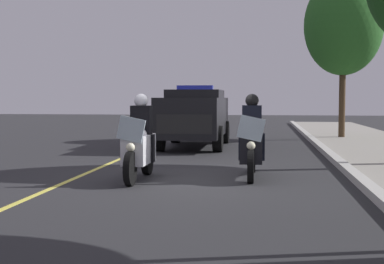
{
  "coord_description": "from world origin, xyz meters",
  "views": [
    {
      "loc": [
        10.59,
        1.51,
        1.64
      ],
      "look_at": [
        -0.7,
        0.0,
        0.9
      ],
      "focal_mm": 49.58,
      "sensor_mm": 36.0,
      "label": 1
    }
  ],
  "objects_px": {
    "police_motorcycle_lead_left": "(139,145)",
    "tree_far_back": "(343,25)",
    "police_suv": "(195,115)",
    "police_motorcycle_lead_right": "(252,144)"
  },
  "relations": [
    {
      "from": "police_suv",
      "to": "police_motorcycle_lead_right",
      "type": "bearing_deg",
      "value": 17.11
    },
    {
      "from": "police_motorcycle_lead_left",
      "to": "police_motorcycle_lead_right",
      "type": "xyz_separation_m",
      "value": [
        -0.62,
        2.21,
        0.0
      ]
    },
    {
      "from": "police_motorcycle_lead_left",
      "to": "tree_far_back",
      "type": "distance_m",
      "value": 12.97
    },
    {
      "from": "police_suv",
      "to": "tree_far_back",
      "type": "xyz_separation_m",
      "value": [
        -3.93,
        5.33,
        3.38
      ]
    },
    {
      "from": "police_motorcycle_lead_right",
      "to": "police_motorcycle_lead_left",
      "type": "bearing_deg",
      "value": -74.38
    },
    {
      "from": "police_motorcycle_lead_left",
      "to": "police_motorcycle_lead_right",
      "type": "distance_m",
      "value": 2.3
    },
    {
      "from": "tree_far_back",
      "to": "police_suv",
      "type": "bearing_deg",
      "value": -53.6
    },
    {
      "from": "police_motorcycle_lead_left",
      "to": "police_motorcycle_lead_right",
      "type": "relative_size",
      "value": 1.0
    },
    {
      "from": "police_motorcycle_lead_left",
      "to": "police_suv",
      "type": "height_order",
      "value": "police_suv"
    },
    {
      "from": "police_suv",
      "to": "police_motorcycle_lead_left",
      "type": "bearing_deg",
      "value": -1.49
    }
  ]
}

